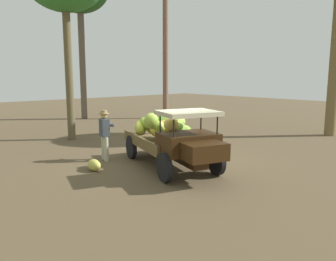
# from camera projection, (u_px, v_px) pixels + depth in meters

# --- Properties ---
(ground_plane) EXTENTS (60.00, 60.00, 0.00)m
(ground_plane) POSITION_uv_depth(u_px,v_px,m) (174.00, 163.00, 10.73)
(ground_plane) COLOR brown
(truck) EXTENTS (4.66, 2.79, 1.84)m
(truck) POSITION_uv_depth(u_px,v_px,m) (173.00, 137.00, 10.14)
(truck) COLOR #331E0C
(truck) RESTS_ON ground
(farmer) EXTENTS (0.53, 0.49, 1.67)m
(farmer) POSITION_uv_depth(u_px,v_px,m) (105.00, 132.00, 11.00)
(farmer) COLOR #B7B89B
(farmer) RESTS_ON ground
(loose_banana_bunch) EXTENTS (0.61, 0.36, 0.35)m
(loose_banana_bunch) POSITION_uv_depth(u_px,v_px,m) (94.00, 165.00, 9.89)
(loose_banana_bunch) COLOR #C7BD4F
(loose_banana_bunch) RESTS_ON ground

